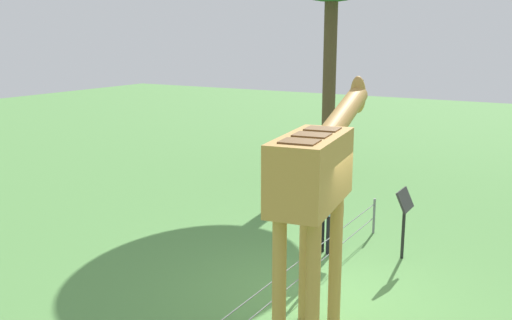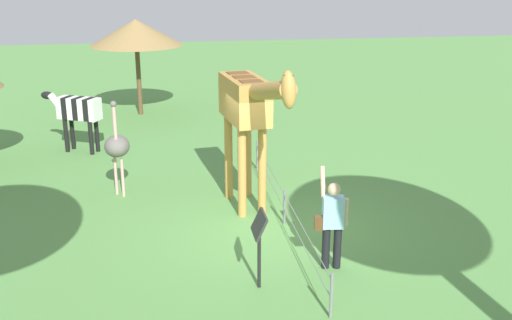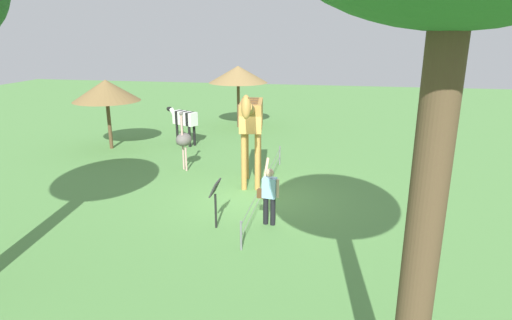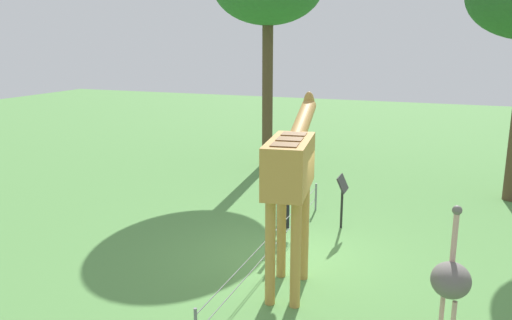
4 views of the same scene
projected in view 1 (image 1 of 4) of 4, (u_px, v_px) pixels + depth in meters
The scene contains 5 objects.
ground_plane at pixel (313, 301), 8.93m from camera, with size 60.00×60.00×0.00m, color #568E47.
giraffe at pixel (317, 175), 7.56m from camera, with size 3.74×1.00×3.45m.
visitor at pixel (326, 208), 10.71m from camera, with size 0.58×0.59×1.77m.
info_sign at pixel (404, 210), 10.43m from camera, with size 0.56×0.21×1.32m.
wire_fence at pixel (301, 274), 8.96m from camera, with size 7.05×0.05×0.75m.
Camera 1 is at (-7.58, -3.39, 4.08)m, focal length 39.91 mm.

